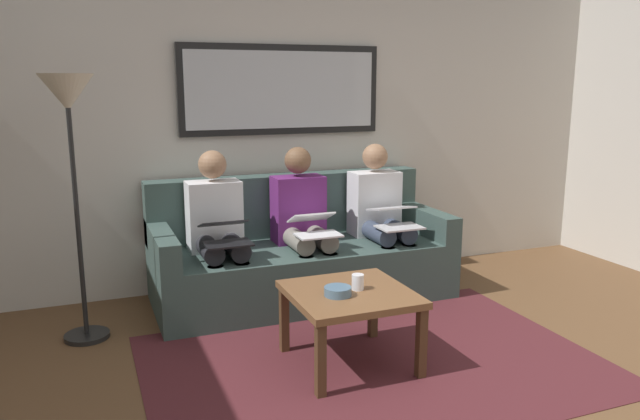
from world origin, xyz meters
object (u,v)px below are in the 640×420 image
(person_middle, at_px, (303,220))
(laptop_silver, at_px, (395,216))
(laptop_white, at_px, (314,225))
(cup, at_px, (358,282))
(person_right, at_px, (218,227))
(coffee_table, at_px, (350,301))
(standing_lamp, at_px, (69,123))
(person_left, at_px, (380,213))
(couch, at_px, (300,256))
(framed_mirror, at_px, (282,90))
(laptop_black, at_px, (225,232))
(bowl, at_px, (338,291))

(person_middle, bearing_deg, laptop_silver, 159.01)
(person_middle, distance_m, laptop_white, 0.24)
(cup, xyz_separation_m, person_right, (0.56, -1.14, 0.12))
(coffee_table, bearing_deg, person_middle, -96.55)
(laptop_silver, bearing_deg, standing_lamp, -1.22)
(cup, xyz_separation_m, person_left, (-0.72, -1.14, 0.12))
(couch, height_order, laptop_white, couch)
(coffee_table, bearing_deg, framed_mirror, -94.70)
(couch, relative_size, person_right, 1.93)
(laptop_silver, bearing_deg, coffee_table, 49.48)
(standing_lamp, bearing_deg, coffee_table, 146.18)
(coffee_table, xyz_separation_m, laptop_black, (0.51, -0.91, 0.24))
(couch, height_order, laptop_silver, couch)
(standing_lamp, bearing_deg, person_left, -174.81)
(person_left, relative_size, person_middle, 1.00)
(person_left, distance_m, standing_lamp, 2.33)
(coffee_table, relative_size, bowl, 4.42)
(laptop_silver, distance_m, laptop_black, 1.28)
(person_right, bearing_deg, coffee_table, 113.85)
(standing_lamp, bearing_deg, cup, 147.25)
(laptop_silver, height_order, person_right, person_right)
(cup, relative_size, standing_lamp, 0.05)
(framed_mirror, xyz_separation_m, cup, (0.08, 1.60, -1.06))
(bowl, bearing_deg, person_middle, -100.76)
(person_right, bearing_deg, bowl, 109.07)
(coffee_table, height_order, bowl, bowl)
(person_left, height_order, laptop_white, person_left)
(person_right, bearing_deg, couch, -173.87)
(person_left, relative_size, laptop_black, 3.30)
(bowl, distance_m, laptop_white, 0.99)
(couch, xyz_separation_m, cup, (0.08, 1.21, 0.18))
(couch, relative_size, person_left, 1.93)
(couch, distance_m, bowl, 1.29)
(couch, relative_size, bowl, 14.37)
(person_left, relative_size, laptop_silver, 3.20)
(coffee_table, height_order, person_left, person_left)
(couch, height_order, person_left, person_left)
(bowl, bearing_deg, cup, -160.90)
(laptop_white, relative_size, person_right, 0.30)
(framed_mirror, bearing_deg, person_middle, 90.00)
(person_left, distance_m, laptop_silver, 0.25)
(framed_mirror, bearing_deg, coffee_table, 85.30)
(bowl, bearing_deg, standing_lamp, -36.96)
(laptop_white, bearing_deg, person_middle, -90.00)
(couch, distance_m, framed_mirror, 1.30)
(coffee_table, height_order, laptop_black, laptop_black)
(person_left, xyz_separation_m, laptop_black, (1.28, 0.24, 0.02))
(person_left, relative_size, standing_lamp, 0.69)
(bowl, distance_m, person_middle, 1.22)
(cup, relative_size, laptop_black, 0.26)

